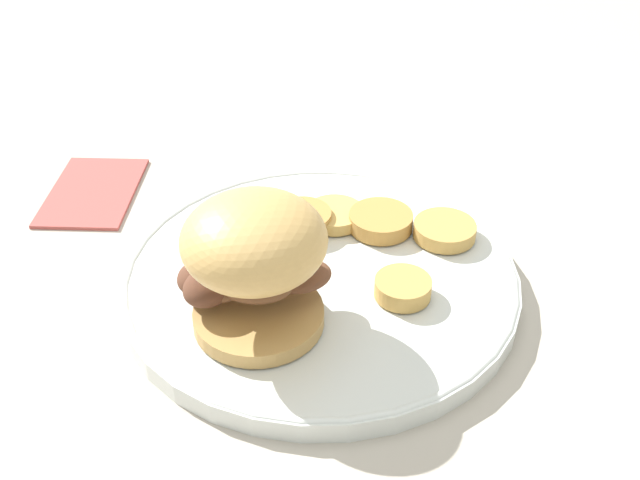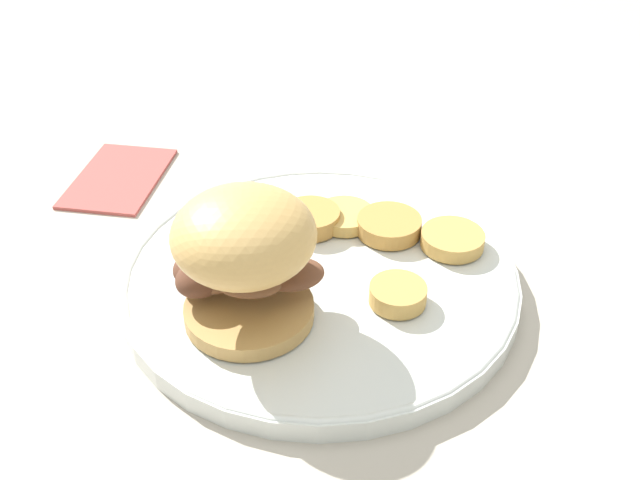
% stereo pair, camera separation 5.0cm
% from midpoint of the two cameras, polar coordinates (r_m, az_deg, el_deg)
% --- Properties ---
extents(ground_plane, '(4.00, 4.00, 0.00)m').
position_cam_midpoint_polar(ground_plane, '(0.53, 2.73, -3.70)').
color(ground_plane, '#B2A899').
extents(dinner_plate, '(0.28, 0.28, 0.02)m').
position_cam_midpoint_polar(dinner_plate, '(0.52, 2.76, -2.94)').
color(dinner_plate, silver).
rests_on(dinner_plate, ground_plane).
extents(sandwich, '(0.10, 0.10, 0.09)m').
position_cam_midpoint_polar(sandwich, '(0.45, -2.74, -1.02)').
color(sandwich, tan).
rests_on(sandwich, dinner_plate).
extents(potato_round_0, '(0.04, 0.04, 0.01)m').
position_cam_midpoint_polar(potato_round_0, '(0.56, 1.85, 1.55)').
color(potato_round_0, '#BC8942').
rests_on(potato_round_0, dinner_plate).
extents(potato_round_1, '(0.04, 0.04, 0.01)m').
position_cam_midpoint_polar(potato_round_1, '(0.49, 8.68, -4.46)').
color(potato_round_1, tan).
rests_on(potato_round_1, dinner_plate).
extents(potato_round_2, '(0.04, 0.04, 0.01)m').
position_cam_midpoint_polar(potato_round_2, '(0.57, 4.45, 1.73)').
color(potato_round_2, tan).
rests_on(potato_round_2, dinner_plate).
extents(potato_round_3, '(0.05, 0.05, 0.01)m').
position_cam_midpoint_polar(potato_round_3, '(0.56, 7.89, 1.02)').
color(potato_round_3, '#BC8942').
rests_on(potato_round_3, dinner_plate).
extents(potato_round_4, '(0.05, 0.05, 0.01)m').
position_cam_midpoint_polar(potato_round_4, '(0.55, 12.67, -0.05)').
color(potato_round_4, tan).
rests_on(potato_round_4, dinner_plate).
extents(napkin, '(0.13, 0.11, 0.01)m').
position_cam_midpoint_polar(napkin, '(0.66, -13.03, 4.68)').
color(napkin, '#B24C47').
rests_on(napkin, ground_plane).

